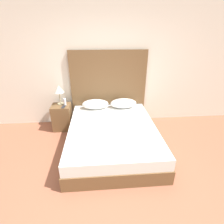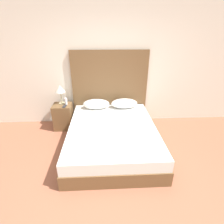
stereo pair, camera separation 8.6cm
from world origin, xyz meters
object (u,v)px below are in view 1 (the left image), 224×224
bed (112,136)px  table_lamp (59,90)px  nightstand (62,117)px  phone_on_bed (125,120)px  phone_on_nightstand (63,107)px

bed → table_lamp: table_lamp is taller
table_lamp → nightstand: bearing=-84.6°
phone_on_bed → table_lamp: 1.60m
phone_on_nightstand → nightstand: bearing=130.1°
bed → table_lamp: bearing=141.9°
nightstand → table_lamp: table_lamp is taller
bed → phone_on_nightstand: bearing=145.7°
phone_on_bed → nightstand: (-1.38, 0.57, -0.17)m
table_lamp → phone_on_nightstand: size_ratio=2.73×
nightstand → table_lamp: size_ratio=1.36×
nightstand → table_lamp: bearing=95.4°
phone_on_bed → table_lamp: (-1.39, 0.65, 0.46)m
bed → phone_on_nightstand: size_ratio=13.34×
nightstand → phone_on_nightstand: 0.32m
bed → table_lamp: (-1.11, 0.87, 0.70)m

